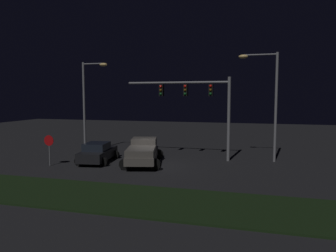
{
  "coord_description": "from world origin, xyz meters",
  "views": [
    {
      "loc": [
        7.34,
        -21.99,
        5.0
      ],
      "look_at": [
        1.28,
        0.06,
        2.91
      ],
      "focal_mm": 34.58,
      "sensor_mm": 36.0,
      "label": 1
    }
  ],
  "objects_px": {
    "street_lamp_right": "(268,93)",
    "car_sedan": "(98,152)",
    "pickup_truck": "(143,151)",
    "traffic_signal_gantry": "(198,98)",
    "street_lamp_left": "(89,96)",
    "stop_sign": "(49,144)"
  },
  "relations": [
    {
      "from": "pickup_truck",
      "to": "car_sedan",
      "type": "xyz_separation_m",
      "value": [
        -3.56,
        -0.31,
        -0.26
      ]
    },
    {
      "from": "car_sedan",
      "to": "traffic_signal_gantry",
      "type": "distance_m",
      "value": 8.81
    },
    {
      "from": "pickup_truck",
      "to": "traffic_signal_gantry",
      "type": "relative_size",
      "value": 0.69
    },
    {
      "from": "street_lamp_left",
      "to": "stop_sign",
      "type": "distance_m",
      "value": 6.9
    },
    {
      "from": "car_sedan",
      "to": "stop_sign",
      "type": "bearing_deg",
      "value": 120.88
    },
    {
      "from": "street_lamp_right",
      "to": "car_sedan",
      "type": "bearing_deg",
      "value": -163.32
    },
    {
      "from": "pickup_truck",
      "to": "traffic_signal_gantry",
      "type": "bearing_deg",
      "value": -66.26
    },
    {
      "from": "pickup_truck",
      "to": "stop_sign",
      "type": "height_order",
      "value": "stop_sign"
    },
    {
      "from": "stop_sign",
      "to": "car_sedan",
      "type": "bearing_deg",
      "value": 38.86
    },
    {
      "from": "street_lamp_left",
      "to": "stop_sign",
      "type": "height_order",
      "value": "street_lamp_left"
    },
    {
      "from": "traffic_signal_gantry",
      "to": "street_lamp_left",
      "type": "distance_m",
      "value": 9.93
    },
    {
      "from": "pickup_truck",
      "to": "street_lamp_right",
      "type": "bearing_deg",
      "value": -82.93
    },
    {
      "from": "street_lamp_right",
      "to": "stop_sign",
      "type": "distance_m",
      "value": 16.66
    },
    {
      "from": "street_lamp_right",
      "to": "stop_sign",
      "type": "xyz_separation_m",
      "value": [
        -15.14,
        -5.9,
        -3.69
      ]
    },
    {
      "from": "pickup_truck",
      "to": "traffic_signal_gantry",
      "type": "height_order",
      "value": "traffic_signal_gantry"
    },
    {
      "from": "street_lamp_left",
      "to": "street_lamp_right",
      "type": "bearing_deg",
      "value": -0.22
    },
    {
      "from": "pickup_truck",
      "to": "street_lamp_left",
      "type": "height_order",
      "value": "street_lamp_left"
    },
    {
      "from": "car_sedan",
      "to": "traffic_signal_gantry",
      "type": "bearing_deg",
      "value": -74.7
    },
    {
      "from": "car_sedan",
      "to": "street_lamp_left",
      "type": "relative_size",
      "value": 0.58
    },
    {
      "from": "pickup_truck",
      "to": "street_lamp_left",
      "type": "bearing_deg",
      "value": 47.18
    },
    {
      "from": "car_sedan",
      "to": "stop_sign",
      "type": "relative_size",
      "value": 2.07
    },
    {
      "from": "street_lamp_left",
      "to": "pickup_truck",
      "type": "bearing_deg",
      "value": -28.81
    }
  ]
}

